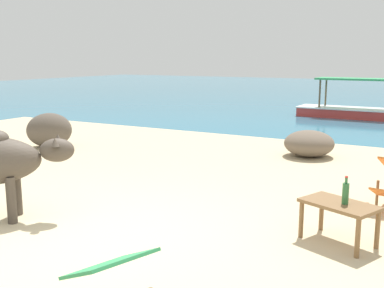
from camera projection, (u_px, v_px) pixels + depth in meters
name	position (u px, v px, depth m)	size (l,w,h in m)	color
sand_beach	(97.00, 241.00, 5.04)	(18.00, 14.00, 0.04)	#CCB78E
water_surface	(379.00, 96.00, 23.97)	(60.00, 36.00, 0.03)	teal
low_bench_table	(339.00, 209.00, 4.86)	(0.87, 0.70, 0.44)	brown
bottle	(346.00, 193.00, 4.79)	(0.07, 0.07, 0.30)	#2D6B38
shore_rock_large	(49.00, 130.00, 10.12)	(0.96, 0.73, 0.74)	brown
shore_rock_medium	(309.00, 143.00, 9.19)	(1.01, 0.97, 0.51)	#6B5B4C
boat_red	(355.00, 109.00, 15.26)	(3.70, 1.25, 1.29)	#C63833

